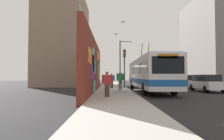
% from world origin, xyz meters
% --- Properties ---
extents(ground_plane, '(80.00, 80.00, 0.00)m').
position_xyz_m(ground_plane, '(0.00, 0.00, 0.00)').
color(ground_plane, '#232326').
extents(sidewalk_slab, '(48.00, 3.20, 0.15)m').
position_xyz_m(sidewalk_slab, '(0.00, 1.60, 0.07)').
color(sidewalk_slab, '#ADA8A0').
rests_on(sidewalk_slab, ground_plane).
extents(graffiti_wall, '(14.41, 0.32, 4.50)m').
position_xyz_m(graffiti_wall, '(-3.80, 3.35, 2.25)').
color(graffiti_wall, maroon).
rests_on(graffiti_wall, ground_plane).
extents(building_far_left, '(13.37, 6.08, 14.33)m').
position_xyz_m(building_far_left, '(10.52, 9.20, 7.17)').
color(building_far_left, gray).
rests_on(building_far_left, ground_plane).
extents(building_far_right, '(13.50, 8.37, 15.00)m').
position_xyz_m(building_far_right, '(13.17, -17.00, 7.50)').
color(building_far_right, gray).
rests_on(building_far_right, ground_plane).
extents(city_bus, '(12.60, 2.53, 4.89)m').
position_xyz_m(city_bus, '(-1.39, -1.80, 1.74)').
color(city_bus, silver).
rests_on(city_bus, ground_plane).
extents(parked_car_white, '(4.07, 1.77, 1.58)m').
position_xyz_m(parked_car_white, '(-2.34, -7.00, 0.83)').
color(parked_car_white, white).
rests_on(parked_car_white, ground_plane).
extents(parked_car_red, '(4.72, 1.91, 1.58)m').
position_xyz_m(parked_car_red, '(3.74, -7.00, 0.84)').
color(parked_car_red, '#B21E19').
rests_on(parked_car_red, ground_plane).
extents(parked_car_silver, '(4.92, 1.84, 1.58)m').
position_xyz_m(parked_car_silver, '(9.74, -7.00, 0.84)').
color(parked_car_silver, '#B7B7BC').
rests_on(parked_car_silver, ground_plane).
extents(pedestrian_near_wall, '(0.22, 0.65, 1.59)m').
position_xyz_m(pedestrian_near_wall, '(-7.85, 2.12, 1.08)').
color(pedestrian_near_wall, '#3F3326').
rests_on(pedestrian_near_wall, sidewalk_slab).
extents(pedestrian_at_curb, '(0.24, 0.70, 1.78)m').
position_xyz_m(pedestrian_at_curb, '(-1.98, 0.99, 1.21)').
color(pedestrian_at_curb, '#595960').
rests_on(pedestrian_at_curb, sidewalk_slab).
extents(pedestrian_midblock, '(0.22, 0.65, 1.60)m').
position_xyz_m(pedestrian_midblock, '(0.90, 1.77, 1.08)').
color(pedestrian_midblock, '#3F3326').
rests_on(pedestrian_midblock, sidewalk_slab).
extents(traffic_light, '(0.49, 0.28, 4.27)m').
position_xyz_m(traffic_light, '(1.10, 0.35, 3.02)').
color(traffic_light, '#2D382D').
rests_on(traffic_light, sidewalk_slab).
extents(street_lamp, '(0.44, 1.92, 6.66)m').
position_xyz_m(street_lamp, '(8.53, 0.23, 3.99)').
color(street_lamp, '#4C4C51').
rests_on(street_lamp, sidewalk_slab).
extents(flying_pigeons, '(0.90, 1.41, 1.62)m').
position_xyz_m(flying_pigeons, '(4.39, 0.75, 7.64)').
color(flying_pigeons, '#47474C').
extents(curbside_puddle, '(1.84, 1.84, 0.00)m').
position_xyz_m(curbside_puddle, '(0.58, -0.60, 0.00)').
color(curbside_puddle, black).
rests_on(curbside_puddle, ground_plane).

